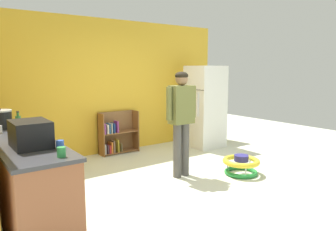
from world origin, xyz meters
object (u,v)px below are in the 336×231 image
standing_person (181,115)px  yellow_cup (17,129)px  crock_pot (0,119)px  baby_walker (241,165)px  banana_bunch (18,133)px  bookshelf (116,136)px  blue_cup (60,145)px  kitchen_counter (24,177)px  green_cup (61,152)px  microwave (31,134)px  green_glass_bottle (18,122)px  refrigerator (205,107)px

standing_person → yellow_cup: 2.35m
yellow_cup → crock_pot: bearing=106.8°
yellow_cup → standing_person: bearing=-13.7°
baby_walker → yellow_cup: 3.40m
baby_walker → banana_bunch: size_ratio=3.82×
standing_person → banana_bunch: size_ratio=10.57×
bookshelf → blue_cup: bearing=-126.7°
kitchen_counter → green_cup: bearing=-81.8°
baby_walker → yellow_cup: (-3.13, 1.07, 0.79)m
bookshelf → microwave: (-2.12, -2.28, 0.67)m
bookshelf → baby_walker: 2.64m
blue_cup → yellow_cup: same height
microwave → yellow_cup: (0.04, 0.93, -0.09)m
baby_walker → green_glass_bottle: size_ratio=2.46×
bookshelf → kitchen_counter: bearing=-139.0°
standing_person → green_glass_bottle: standing_person is taller
refrigerator → green_cup: size_ratio=18.74×
kitchen_counter → green_glass_bottle: bearing=81.0°
crock_pot → green_cup: crock_pot is taller
yellow_cup → green_cup: bearing=-86.5°
kitchen_counter → standing_person: standing_person is taller
refrigerator → green_glass_bottle: size_ratio=7.24×
microwave → green_glass_bottle: size_ratio=1.95×
banana_bunch → blue_cup: bearing=-78.9°
green_cup → blue_cup: bearing=74.8°
bookshelf → yellow_cup: bearing=-147.2°
green_glass_bottle → yellow_cup: size_ratio=2.59×
yellow_cup → green_cup: 1.51m
green_glass_bottle → refrigerator: bearing=6.7°
kitchen_counter → crock_pot: crock_pot is taller
kitchen_counter → refrigerator: bearing=16.8°
kitchen_counter → microwave: size_ratio=4.86×
green_glass_bottle → green_cup: (0.02, -1.74, -0.05)m
kitchen_counter → yellow_cup: 0.72m
bookshelf → crock_pot: size_ratio=2.79×
refrigerator → microwave: refrigerator is taller
kitchen_counter → blue_cup: size_ratio=24.53×
baby_walker → green_glass_bottle: green_glass_bottle is taller
refrigerator → bookshelf: (-1.86, 0.65, -0.52)m
refrigerator → banana_bunch: 4.07m
kitchen_counter → yellow_cup: yellow_cup is taller
baby_walker → crock_pot: bearing=155.5°
yellow_cup → refrigerator: bearing=10.0°
bookshelf → banana_bunch: banana_bunch is taller
crock_pot → banana_bunch: crock_pot is taller
refrigerator → blue_cup: refrigerator is taller
refrigerator → standing_person: bearing=-143.0°
refrigerator → green_glass_bottle: bearing=-173.3°
baby_walker → refrigerator: bearing=65.3°
banana_bunch → bookshelf: bearing=36.0°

